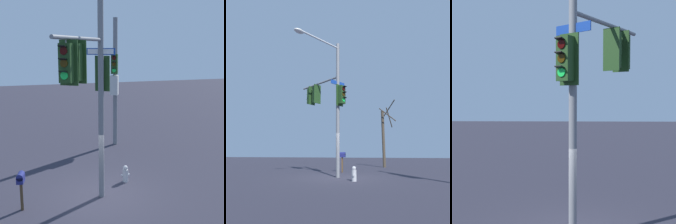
# 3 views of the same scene
# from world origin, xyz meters

# --- Properties ---
(ground_plane) EXTENTS (80.00, 80.00, 0.00)m
(ground_plane) POSITION_xyz_m (0.00, 0.00, 0.00)
(ground_plane) COLOR #2D2C38
(main_signal_pole_assembly) EXTENTS (4.88, 3.51, 8.20)m
(main_signal_pole_assembly) POSITION_xyz_m (-0.35, -0.81, 4.99)
(main_signal_pole_assembly) COLOR slate
(main_signal_pole_assembly) RESTS_ON ground
(secondary_pole_assembly) EXTENTS (0.64, 0.83, 7.37)m
(secondary_pole_assembly) POSITION_xyz_m (2.64, 6.30, 3.82)
(secondary_pole_assembly) COLOR slate
(secondary_pole_assembly) RESTS_ON ground
(fire_hydrant) EXTENTS (0.38, 0.24, 0.73)m
(fire_hydrant) POSITION_xyz_m (1.37, 1.01, 0.34)
(fire_hydrant) COLOR #B2B2B7
(fire_hydrant) RESTS_ON ground
(mailbox) EXTENTS (0.33, 0.48, 1.41)m
(mailbox) POSITION_xyz_m (-3.01, -0.21, 1.11)
(mailbox) COLOR #4C3823
(mailbox) RESTS_ON ground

